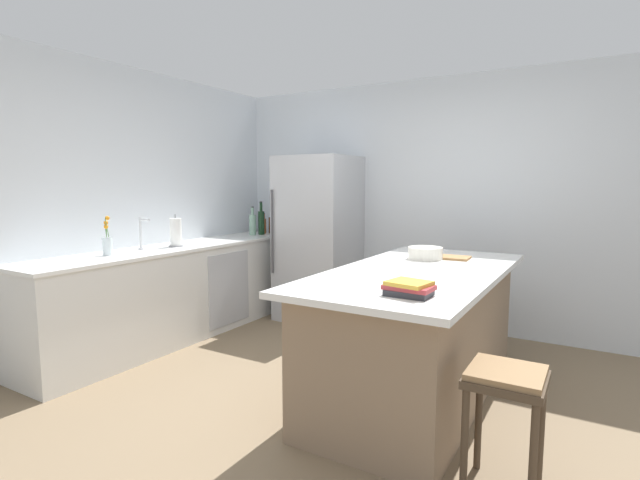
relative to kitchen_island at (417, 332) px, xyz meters
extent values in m
plane|color=#7A664C|center=(-0.38, -0.47, -0.46)|extent=(7.20, 7.20, 0.00)
cube|color=silver|center=(-0.38, 1.78, 0.84)|extent=(6.00, 0.10, 2.60)
cube|color=silver|center=(-2.83, -0.47, 0.84)|extent=(0.10, 6.00, 2.60)
cube|color=silver|center=(-2.48, 0.09, -0.02)|extent=(0.60, 3.08, 0.88)
cube|color=white|center=(-2.48, 0.09, 0.43)|extent=(0.63, 3.11, 0.03)
cube|color=#B2B5BA|center=(-2.18, 0.47, -0.02)|extent=(0.01, 0.60, 0.74)
cube|color=#8E755B|center=(0.00, 0.00, -0.03)|extent=(0.90, 2.04, 0.88)
cube|color=white|center=(0.00, 0.00, 0.43)|extent=(1.06, 2.24, 0.04)
cube|color=#B7BABF|center=(-1.64, 1.36, 0.44)|extent=(0.79, 0.74, 1.82)
cylinder|color=#4C4C51|center=(-1.99, 0.97, 0.53)|extent=(0.02, 0.02, 0.91)
cylinder|color=#473828|center=(0.58, -0.98, -0.18)|extent=(0.04, 0.04, 0.56)
cylinder|color=#473828|center=(0.88, -0.98, -0.18)|extent=(0.04, 0.04, 0.56)
cylinder|color=#473828|center=(0.58, -0.68, -0.18)|extent=(0.04, 0.04, 0.56)
cylinder|color=#473828|center=(0.88, -0.68, -0.18)|extent=(0.04, 0.04, 0.56)
cube|color=#473828|center=(0.73, -0.83, 0.12)|extent=(0.36, 0.36, 0.04)
cube|color=olive|center=(0.73, -0.83, 0.15)|extent=(0.34, 0.34, 0.03)
cylinder|color=silver|center=(-2.54, -0.30, 0.46)|extent=(0.05, 0.05, 0.02)
cylinder|color=silver|center=(-2.54, -0.30, 0.61)|extent=(0.02, 0.02, 0.28)
cylinder|color=silver|center=(-2.48, -0.30, 0.73)|extent=(0.14, 0.02, 0.02)
cylinder|color=silver|center=(-2.49, -0.67, 0.52)|extent=(0.08, 0.08, 0.16)
cylinder|color=#4C7F3D|center=(-2.51, -0.67, 0.62)|extent=(0.01, 0.03, 0.21)
sphere|color=orange|center=(-2.51, -0.67, 0.72)|extent=(0.04, 0.04, 0.04)
cylinder|color=#4C7F3D|center=(-2.49, -0.68, 0.60)|extent=(0.01, 0.01, 0.18)
sphere|color=orange|center=(-2.49, -0.68, 0.69)|extent=(0.04, 0.04, 0.04)
cylinder|color=#4C7F3D|center=(-2.48, -0.67, 0.64)|extent=(0.01, 0.05, 0.25)
sphere|color=orange|center=(-2.48, -0.67, 0.76)|extent=(0.04, 0.04, 0.04)
cylinder|color=gray|center=(-2.45, 0.04, 0.45)|extent=(0.14, 0.14, 0.01)
cylinder|color=white|center=(-2.45, 0.04, 0.59)|extent=(0.11, 0.11, 0.26)
cylinder|color=gray|center=(-2.45, 0.04, 0.74)|extent=(0.02, 0.02, 0.04)
cylinder|color=#5B3319|center=(-2.42, 1.54, 0.54)|extent=(0.06, 0.06, 0.19)
cylinder|color=#5B3319|center=(-2.42, 1.54, 0.68)|extent=(0.02, 0.02, 0.07)
cylinder|color=black|center=(-2.42, 1.54, 0.72)|extent=(0.03, 0.03, 0.01)
cylinder|color=#994C23|center=(-2.46, 1.44, 0.54)|extent=(0.05, 0.05, 0.18)
cylinder|color=#994C23|center=(-2.46, 1.44, 0.66)|extent=(0.03, 0.03, 0.06)
cylinder|color=black|center=(-2.46, 1.44, 0.69)|extent=(0.03, 0.03, 0.01)
cylinder|color=#19381E|center=(-2.41, 1.33, 0.59)|extent=(0.07, 0.07, 0.28)
cylinder|color=#19381E|center=(-2.41, 1.33, 0.78)|extent=(0.03, 0.03, 0.10)
cylinder|color=black|center=(-2.41, 1.33, 0.84)|extent=(0.03, 0.03, 0.01)
cylinder|color=#8CB79E|center=(-2.48, 1.24, 0.57)|extent=(0.08, 0.08, 0.24)
cylinder|color=#8CB79E|center=(-2.48, 1.24, 0.73)|extent=(0.03, 0.03, 0.09)
cylinder|color=black|center=(-2.48, 1.24, 0.78)|extent=(0.03, 0.03, 0.01)
cube|color=#2D2D33|center=(0.21, -0.78, 0.47)|extent=(0.23, 0.17, 0.03)
cube|color=#A83338|center=(0.21, -0.78, 0.50)|extent=(0.26, 0.18, 0.02)
cube|color=gold|center=(0.21, -0.78, 0.52)|extent=(0.24, 0.22, 0.02)
cylinder|color=silver|center=(-0.11, 0.47, 0.50)|extent=(0.27, 0.27, 0.10)
cube|color=#9E7042|center=(0.06, 0.61, 0.46)|extent=(0.29, 0.22, 0.02)
camera|label=1|loc=(1.07, -3.15, 1.05)|focal=26.58mm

